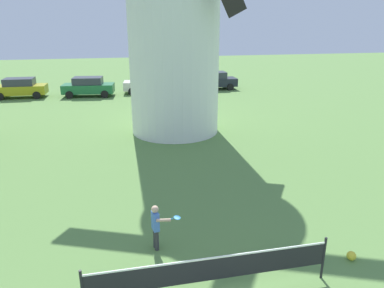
{
  "coord_description": "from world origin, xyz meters",
  "views": [
    {
      "loc": [
        -1.42,
        -4.36,
        5.78
      ],
      "look_at": [
        0.37,
        3.94,
        2.9
      ],
      "focal_mm": 33.69,
      "sensor_mm": 36.0,
      "label": 1
    }
  ],
  "objects_px": {
    "parked_car_black": "(212,80)",
    "parked_car_green": "(88,86)",
    "tennis_net": "(211,269)",
    "parked_car_cream": "(150,83)",
    "stray_ball": "(351,256)",
    "parked_car_mustard": "(20,88)",
    "player_far": "(156,225)"
  },
  "relations": [
    {
      "from": "stray_ball",
      "to": "parked_car_black",
      "type": "distance_m",
      "value": 24.86
    },
    {
      "from": "player_far",
      "to": "parked_car_black",
      "type": "bearing_deg",
      "value": 71.4
    },
    {
      "from": "parked_car_cream",
      "to": "tennis_net",
      "type": "bearing_deg",
      "value": -92.74
    },
    {
      "from": "tennis_net",
      "to": "parked_car_cream",
      "type": "xyz_separation_m",
      "value": [
        1.18,
        24.58,
        0.12
      ]
    },
    {
      "from": "stray_ball",
      "to": "parked_car_mustard",
      "type": "relative_size",
      "value": 0.06
    },
    {
      "from": "stray_ball",
      "to": "parked_car_black",
      "type": "relative_size",
      "value": 0.05
    },
    {
      "from": "stray_ball",
      "to": "parked_car_mustard",
      "type": "distance_m",
      "value": 27.52
    },
    {
      "from": "stray_ball",
      "to": "parked_car_cream",
      "type": "relative_size",
      "value": 0.05
    },
    {
      "from": "stray_ball",
      "to": "parked_car_cream",
      "type": "bearing_deg",
      "value": 96.29
    },
    {
      "from": "player_far",
      "to": "parked_car_cream",
      "type": "distance_m",
      "value": 22.68
    },
    {
      "from": "parked_car_cream",
      "to": "parked_car_black",
      "type": "bearing_deg",
      "value": 5.52
    },
    {
      "from": "player_far",
      "to": "parked_car_green",
      "type": "relative_size",
      "value": 0.3
    },
    {
      "from": "parked_car_mustard",
      "to": "tennis_net",
      "type": "bearing_deg",
      "value": -69.61
    },
    {
      "from": "parked_car_mustard",
      "to": "parked_car_black",
      "type": "xyz_separation_m",
      "value": [
        16.0,
        0.43,
        0.0
      ]
    },
    {
      "from": "parked_car_black",
      "to": "parked_car_green",
      "type": "bearing_deg",
      "value": -174.71
    },
    {
      "from": "tennis_net",
      "to": "parked_car_green",
      "type": "xyz_separation_m",
      "value": [
        -3.87,
        24.14,
        0.12
      ]
    },
    {
      "from": "parked_car_mustard",
      "to": "parked_car_green",
      "type": "relative_size",
      "value": 0.95
    },
    {
      "from": "parked_car_cream",
      "to": "parked_car_black",
      "type": "distance_m",
      "value": 5.67
    },
    {
      "from": "player_far",
      "to": "stray_ball",
      "type": "xyz_separation_m",
      "value": [
        4.8,
        -1.55,
        -0.61
      ]
    },
    {
      "from": "parked_car_black",
      "to": "parked_car_cream",
      "type": "bearing_deg",
      "value": -174.48
    },
    {
      "from": "parked_car_black",
      "to": "stray_ball",
      "type": "bearing_deg",
      "value": -96.9
    },
    {
      "from": "tennis_net",
      "to": "parked_car_mustard",
      "type": "relative_size",
      "value": 1.37
    },
    {
      "from": "stray_ball",
      "to": "parked_car_black",
      "type": "xyz_separation_m",
      "value": [
        2.98,
        24.67,
        0.69
      ]
    },
    {
      "from": "player_far",
      "to": "stray_ball",
      "type": "distance_m",
      "value": 5.08
    },
    {
      "from": "tennis_net",
      "to": "stray_ball",
      "type": "height_order",
      "value": "tennis_net"
    },
    {
      "from": "stray_ball",
      "to": "player_far",
      "type": "bearing_deg",
      "value": 162.13
    },
    {
      "from": "player_far",
      "to": "parked_car_cream",
      "type": "relative_size",
      "value": 0.28
    },
    {
      "from": "tennis_net",
      "to": "parked_car_green",
      "type": "height_order",
      "value": "parked_car_green"
    },
    {
      "from": "tennis_net",
      "to": "player_far",
      "type": "distance_m",
      "value": 2.22
    },
    {
      "from": "player_far",
      "to": "tennis_net",
      "type": "bearing_deg",
      "value": -64.37
    },
    {
      "from": "stray_ball",
      "to": "parked_car_green",
      "type": "xyz_separation_m",
      "value": [
        -7.71,
        23.68,
        0.69
      ]
    },
    {
      "from": "player_far",
      "to": "parked_car_green",
      "type": "bearing_deg",
      "value": 97.49
    }
  ]
}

